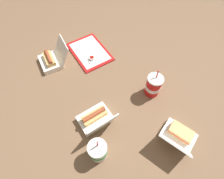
{
  "coord_description": "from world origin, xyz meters",
  "views": [
    {
      "loc": [
        -0.63,
        0.26,
        1.05
      ],
      "look_at": [
        -0.04,
        -0.01,
        0.05
      ],
      "focal_mm": 28.0,
      "sensor_mm": 36.0,
      "label": 1
    }
  ],
  "objects_px": {
    "clamshell_hotdog_center": "(52,60)",
    "clamshell_hotdog_front": "(96,119)",
    "clamshell_sandwich_left": "(179,135)",
    "soda_cup_right": "(153,86)",
    "plastic_fork": "(88,59)",
    "ketchup_cup": "(92,58)",
    "soda_cup_center": "(98,151)",
    "food_tray": "(90,52)"
  },
  "relations": [
    {
      "from": "clamshell_sandwich_left",
      "to": "soda_cup_center",
      "type": "relative_size",
      "value": 1.28
    },
    {
      "from": "food_tray",
      "to": "clamshell_hotdog_front",
      "type": "distance_m",
      "value": 0.61
    },
    {
      "from": "ketchup_cup",
      "to": "clamshell_hotdog_front",
      "type": "distance_m",
      "value": 0.52
    },
    {
      "from": "clamshell_hotdog_front",
      "to": "soda_cup_right",
      "type": "xyz_separation_m",
      "value": [
        0.05,
        -0.44,
        0.04
      ]
    },
    {
      "from": "ketchup_cup",
      "to": "soda_cup_center",
      "type": "height_order",
      "value": "soda_cup_center"
    },
    {
      "from": "ketchup_cup",
      "to": "clamshell_hotdog_front",
      "type": "bearing_deg",
      "value": 162.28
    },
    {
      "from": "soda_cup_right",
      "to": "soda_cup_center",
      "type": "height_order",
      "value": "soda_cup_right"
    },
    {
      "from": "food_tray",
      "to": "ketchup_cup",
      "type": "height_order",
      "value": "ketchup_cup"
    },
    {
      "from": "clamshell_hotdog_front",
      "to": "clamshell_sandwich_left",
      "type": "xyz_separation_m",
      "value": [
        -0.3,
        -0.41,
        0.0
      ]
    },
    {
      "from": "clamshell_sandwich_left",
      "to": "soda_cup_right",
      "type": "bearing_deg",
      "value": -4.68
    },
    {
      "from": "ketchup_cup",
      "to": "clamshell_hotdog_front",
      "type": "relative_size",
      "value": 0.17
    },
    {
      "from": "ketchup_cup",
      "to": "clamshell_sandwich_left",
      "type": "height_order",
      "value": "clamshell_sandwich_left"
    },
    {
      "from": "clamshell_hotdog_center",
      "to": "soda_cup_center",
      "type": "xyz_separation_m",
      "value": [
        -0.79,
        -0.08,
        0.03
      ]
    },
    {
      "from": "clamshell_hotdog_front",
      "to": "clamshell_sandwich_left",
      "type": "distance_m",
      "value": 0.5
    },
    {
      "from": "ketchup_cup",
      "to": "soda_cup_center",
      "type": "xyz_separation_m",
      "value": [
        -0.69,
        0.22,
        0.05
      ]
    },
    {
      "from": "clamshell_hotdog_center",
      "to": "soda_cup_center",
      "type": "bearing_deg",
      "value": -174.52
    },
    {
      "from": "clamshell_hotdog_front",
      "to": "soda_cup_center",
      "type": "relative_size",
      "value": 1.14
    },
    {
      "from": "clamshell_hotdog_front",
      "to": "soda_cup_center",
      "type": "bearing_deg",
      "value": 163.29
    },
    {
      "from": "clamshell_sandwich_left",
      "to": "soda_cup_center",
      "type": "distance_m",
      "value": 0.48
    },
    {
      "from": "clamshell_hotdog_front",
      "to": "soda_cup_right",
      "type": "bearing_deg",
      "value": -83.9
    },
    {
      "from": "clamshell_hotdog_front",
      "to": "clamshell_sandwich_left",
      "type": "height_order",
      "value": "clamshell_hotdog_front"
    },
    {
      "from": "plastic_fork",
      "to": "clamshell_hotdog_center",
      "type": "height_order",
      "value": "clamshell_hotdog_center"
    },
    {
      "from": "clamshell_hotdog_front",
      "to": "ketchup_cup",
      "type": "bearing_deg",
      "value": -17.72
    },
    {
      "from": "soda_cup_center",
      "to": "clamshell_hotdog_front",
      "type": "bearing_deg",
      "value": -16.71
    },
    {
      "from": "clamshell_sandwich_left",
      "to": "clamshell_hotdog_center",
      "type": "height_order",
      "value": "clamshell_hotdog_center"
    },
    {
      "from": "food_tray",
      "to": "clamshell_hotdog_center",
      "type": "xyz_separation_m",
      "value": [
        0.01,
        0.31,
        0.03
      ]
    },
    {
      "from": "clamshell_sandwich_left",
      "to": "soda_cup_right",
      "type": "relative_size",
      "value": 1.17
    },
    {
      "from": "clamshell_sandwich_left",
      "to": "plastic_fork",
      "type": "bearing_deg",
      "value": 18.91
    },
    {
      "from": "clamshell_hotdog_center",
      "to": "clamshell_hotdog_front",
      "type": "bearing_deg",
      "value": -167.29
    },
    {
      "from": "ketchup_cup",
      "to": "soda_cup_right",
      "type": "distance_m",
      "value": 0.53
    },
    {
      "from": "plastic_fork",
      "to": "clamshell_hotdog_front",
      "type": "xyz_separation_m",
      "value": [
        -0.51,
        0.13,
        0.03
      ]
    },
    {
      "from": "food_tray",
      "to": "clamshell_hotdog_center",
      "type": "relative_size",
      "value": 1.74
    },
    {
      "from": "food_tray",
      "to": "clamshell_sandwich_left",
      "type": "bearing_deg",
      "value": -165.26
    },
    {
      "from": "clamshell_hotdog_center",
      "to": "clamshell_sandwich_left",
      "type": "bearing_deg",
      "value": -148.74
    },
    {
      "from": "ketchup_cup",
      "to": "clamshell_hotdog_front",
      "type": "xyz_separation_m",
      "value": [
        -0.5,
        0.16,
        0.01
      ]
    },
    {
      "from": "food_tray",
      "to": "clamshell_hotdog_center",
      "type": "height_order",
      "value": "clamshell_hotdog_center"
    },
    {
      "from": "plastic_fork",
      "to": "soda_cup_right",
      "type": "distance_m",
      "value": 0.56
    },
    {
      "from": "plastic_fork",
      "to": "soda_cup_right",
      "type": "xyz_separation_m",
      "value": [
        -0.46,
        -0.3,
        0.06
      ]
    },
    {
      "from": "food_tray",
      "to": "plastic_fork",
      "type": "xyz_separation_m",
      "value": [
        -0.08,
        0.04,
        0.01
      ]
    },
    {
      "from": "clamshell_hotdog_front",
      "to": "soda_cup_center",
      "type": "distance_m",
      "value": 0.21
    },
    {
      "from": "ketchup_cup",
      "to": "plastic_fork",
      "type": "relative_size",
      "value": 0.36
    },
    {
      "from": "ketchup_cup",
      "to": "plastic_fork",
      "type": "height_order",
      "value": "ketchup_cup"
    }
  ]
}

